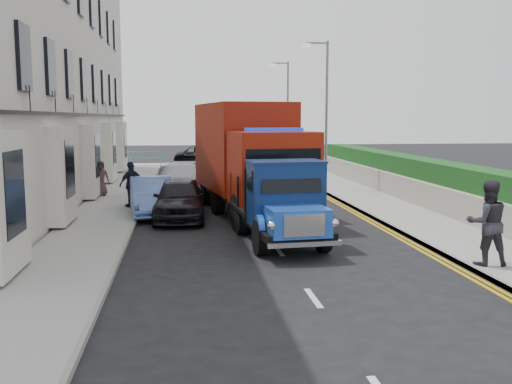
% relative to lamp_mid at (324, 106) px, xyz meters
% --- Properties ---
extents(ground, '(120.00, 120.00, 0.00)m').
position_rel_lamp_mid_xyz_m(ground, '(-4.18, -14.00, -4.00)').
color(ground, black).
rests_on(ground, ground).
extents(pavement_west, '(2.40, 38.00, 0.12)m').
position_rel_lamp_mid_xyz_m(pavement_west, '(-9.38, -5.00, -3.94)').
color(pavement_west, gray).
rests_on(pavement_west, ground).
extents(pavement_east, '(2.60, 38.00, 0.12)m').
position_rel_lamp_mid_xyz_m(pavement_east, '(1.12, -5.00, -3.94)').
color(pavement_east, gray).
rests_on(pavement_east, ground).
extents(promenade, '(30.00, 2.50, 0.12)m').
position_rel_lamp_mid_xyz_m(promenade, '(-4.18, 15.00, -3.94)').
color(promenade, gray).
rests_on(promenade, ground).
extents(sea_plane, '(120.00, 120.00, 0.00)m').
position_rel_lamp_mid_xyz_m(sea_plane, '(-4.18, 46.00, -4.00)').
color(sea_plane, slate).
rests_on(sea_plane, ground).
extents(terrace_west, '(6.31, 30.20, 14.25)m').
position_rel_lamp_mid_xyz_m(terrace_west, '(-13.65, -1.00, 3.17)').
color(terrace_west, silver).
rests_on(terrace_west, ground).
extents(garden_east, '(1.45, 28.00, 1.75)m').
position_rel_lamp_mid_xyz_m(garden_east, '(3.03, -5.00, -3.10)').
color(garden_east, '#B2AD9E').
rests_on(garden_east, ground).
extents(seafront_railing, '(13.00, 0.08, 1.11)m').
position_rel_lamp_mid_xyz_m(seafront_railing, '(-4.18, 14.20, -3.42)').
color(seafront_railing, '#59B2A5').
rests_on(seafront_railing, ground).
extents(lamp_mid, '(1.23, 0.18, 7.00)m').
position_rel_lamp_mid_xyz_m(lamp_mid, '(0.00, 0.00, 0.00)').
color(lamp_mid, slate).
rests_on(lamp_mid, ground).
extents(lamp_far, '(1.23, 0.18, 7.00)m').
position_rel_lamp_mid_xyz_m(lamp_far, '(0.00, 10.00, 0.00)').
color(lamp_far, slate).
rests_on(lamp_far, ground).
extents(bedford_lorry, '(2.31, 5.04, 2.32)m').
position_rel_lamp_mid_xyz_m(bedford_lorry, '(-3.97, -11.55, -2.93)').
color(bedford_lorry, black).
rests_on(bedford_lorry, ground).
extents(red_lorry, '(3.66, 7.92, 3.99)m').
position_rel_lamp_mid_xyz_m(red_lorry, '(-4.30, -6.05, -1.87)').
color(red_lorry, black).
rests_on(red_lorry, ground).
extents(parked_car_front, '(1.82, 4.24, 1.43)m').
position_rel_lamp_mid_xyz_m(parked_car_front, '(-6.78, -7.00, -3.28)').
color(parked_car_front, black).
rests_on(parked_car_front, ground).
extents(parked_car_mid, '(1.97, 4.26, 1.35)m').
position_rel_lamp_mid_xyz_m(parked_car_mid, '(-7.78, -5.92, -3.32)').
color(parked_car_mid, '#6184D0').
rests_on(parked_car_mid, ground).
extents(parked_car_rear, '(2.43, 5.22, 1.48)m').
position_rel_lamp_mid_xyz_m(parked_car_rear, '(-6.78, -1.60, -3.26)').
color(parked_car_rear, silver).
rests_on(parked_car_rear, ground).
extents(seafront_car_left, '(4.37, 6.23, 1.58)m').
position_rel_lamp_mid_xyz_m(seafront_car_left, '(-5.18, 13.00, -3.21)').
color(seafront_car_left, black).
rests_on(seafront_car_left, ground).
extents(seafront_car_right, '(2.16, 4.81, 1.60)m').
position_rel_lamp_mid_xyz_m(seafront_car_right, '(-3.68, 6.00, -3.20)').
color(seafront_car_right, '#9A9A9F').
rests_on(seafront_car_right, ground).
extents(pedestrian_east_far, '(1.04, 0.86, 1.96)m').
position_rel_lamp_mid_xyz_m(pedestrian_east_far, '(0.22, -14.46, -2.90)').
color(pedestrian_east_far, '#2F2C36').
rests_on(pedestrian_east_far, pavement_east).
extents(pedestrian_west_near, '(1.06, 0.92, 1.71)m').
position_rel_lamp_mid_xyz_m(pedestrian_west_near, '(-8.58, -4.68, -3.02)').
color(pedestrian_west_near, black).
rests_on(pedestrian_west_near, pavement_west).
extents(pedestrian_west_far, '(0.85, 0.67, 1.53)m').
position_rel_lamp_mid_xyz_m(pedestrian_west_far, '(-10.18, -1.40, -3.11)').
color(pedestrian_west_far, '#42312F').
rests_on(pedestrian_west_far, pavement_west).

